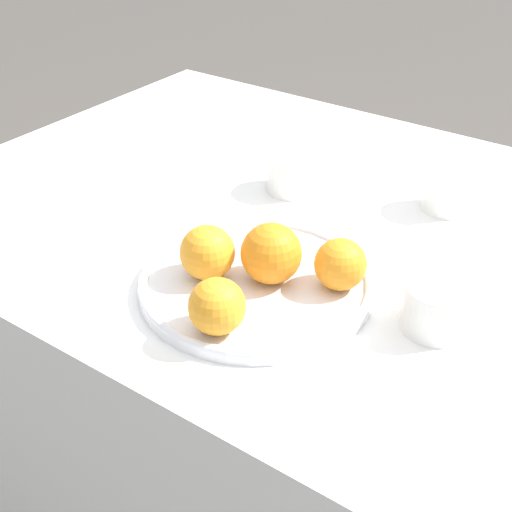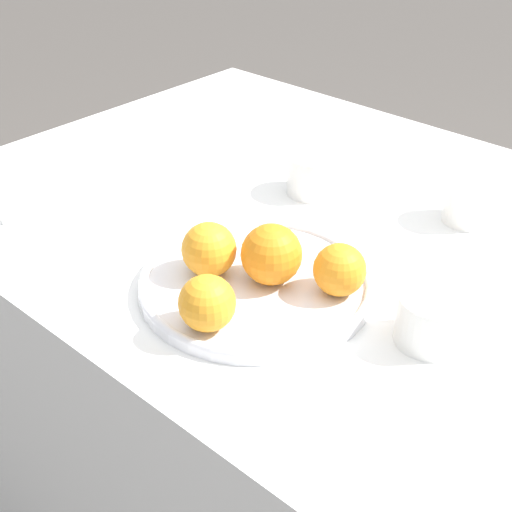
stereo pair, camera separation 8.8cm
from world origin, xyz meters
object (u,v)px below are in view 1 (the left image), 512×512
Objects in this scene: orange_2 at (207,252)px; orange_3 at (340,264)px; fruit_platter at (256,283)px; orange_0 at (271,253)px; cup_0 at (437,306)px; orange_1 at (217,306)px; cup_1 at (449,187)px; cup_2 at (293,171)px.

orange_3 is at bearing 27.35° from orange_2.
orange_2 reaches higher than orange_3.
fruit_platter is 0.05m from orange_0.
cup_0 is (0.22, 0.06, 0.02)m from fruit_platter.
orange_1 is at bearing -45.85° from orange_2.
orange_2 is at bearing -162.50° from cup_0.
orange_0 is at bearing -106.97° from cup_1.
cup_0 is at bearing 15.34° from fruit_platter.
orange_1 is 0.39m from cup_2.
cup_1 is at bearing 73.03° from orange_0.
cup_1 reaches higher than fruit_platter.
cup_2 is at bearing -160.04° from cup_1.
orange_0 is 0.08m from orange_2.
cup_1 is (0.11, 0.34, 0.03)m from fruit_platter.
fruit_platter is at bearing -66.60° from cup_2.
fruit_platter is 0.11m from orange_1.
orange_1 is 0.46m from cup_1.
cup_1 is (0.02, 0.29, -0.01)m from orange_3.
cup_2 is (-0.13, 0.36, -0.01)m from orange_1.
cup_1 reaches higher than cup_0.
orange_3 is 0.29m from cup_1.
orange_1 reaches higher than cup_0.
cup_2 is (-0.11, 0.26, 0.02)m from fruit_platter.
cup_0 is 0.30m from cup_1.
cup_1 reaches higher than cup_2.
orange_1 reaches higher than cup_2.
fruit_platter is at bearing -108.43° from cup_1.
orange_1 is 0.89× the size of cup_1.
cup_1 is (-0.10, 0.28, 0.01)m from cup_0.
fruit_platter is at bearing -164.66° from cup_0.
orange_1 is 0.26m from cup_0.
orange_1 is at bearing -101.64° from cup_1.
orange_3 is (0.08, 0.04, -0.01)m from orange_0.
cup_2 is at bearing 101.13° from orange_2.
orange_0 is at bearing -62.89° from cup_2.
cup_2 is at bearing 110.09° from orange_1.
cup_0 is at bearing -31.28° from cup_2.
orange_2 is at bearing 134.15° from orange_1.
fruit_platter is 3.99× the size of cup_1.
orange_2 is at bearing -114.77° from cup_1.
fruit_platter is at bearing -151.45° from orange_3.
orange_2 reaches higher than cup_1.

